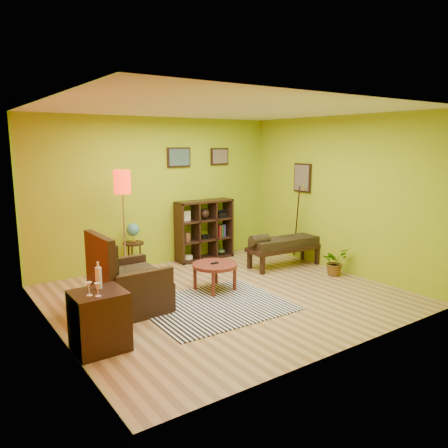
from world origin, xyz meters
TOP-DOWN VIEW (x-y plane):
  - ground at (0.00, 0.00)m, footprint 5.00×5.00m
  - room_shell at (-0.09, 0.01)m, footprint 5.04×4.54m
  - zebra_rug at (-0.38, -0.27)m, footprint 2.03×1.70m
  - coffee_table at (-0.00, 0.30)m, footprint 0.72×0.72m
  - armchair at (-1.50, 0.29)m, footprint 0.95×0.96m
  - side_cabinet at (-2.20, -0.64)m, footprint 0.58×0.53m
  - floor_lamp at (-1.01, 1.48)m, footprint 0.29×0.29m
  - globe_table at (-0.66, 1.97)m, footprint 0.37×0.37m
  - cube_shelf at (0.91, 2.03)m, footprint 1.20×0.35m
  - bench at (1.81, 0.70)m, footprint 1.51×0.65m
  - potted_plant at (2.20, -0.23)m, footprint 0.45×0.50m

SIDE VIEW (x-z plane):
  - ground at x=0.00m, z-range 0.00..0.00m
  - zebra_rug at x=-0.38m, z-range 0.00..0.01m
  - potted_plant at x=2.20m, z-range 0.00..0.39m
  - armchair at x=-1.50m, z-range -0.22..0.91m
  - side_cabinet at x=-2.20m, z-range -0.15..0.85m
  - coffee_table at x=0.00m, z-range 0.15..0.61m
  - bench at x=1.81m, z-range 0.09..0.77m
  - cube_shelf at x=0.91m, z-range 0.00..1.20m
  - globe_table at x=-0.66m, z-range 0.23..1.14m
  - floor_lamp at x=-1.01m, z-range 0.59..2.48m
  - room_shell at x=-0.09m, z-range 0.39..3.21m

